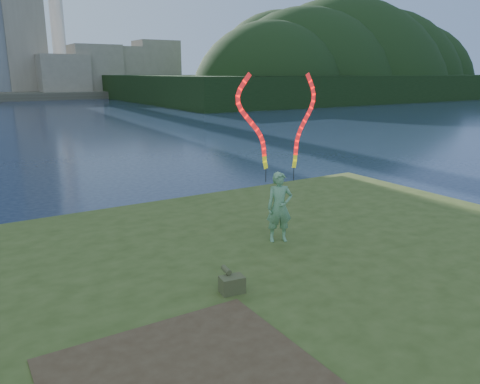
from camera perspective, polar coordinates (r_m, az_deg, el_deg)
ground at (r=9.86m, az=-2.60°, el=-12.43°), size 320.00×320.00×0.00m
grassy_knoll at (r=8.01m, az=5.77°, el=-16.52°), size 20.00×18.00×0.80m
dirt_patch at (r=6.14m, az=-6.27°, el=-21.99°), size 3.20×3.00×0.02m
wooded_hill at (r=93.11m, az=11.78°, el=11.43°), size 78.00×50.00×63.00m
woman_with_ribbons at (r=10.15m, az=4.89°, el=1.70°), size 1.88×0.79×3.95m
canvas_bag at (r=8.10m, az=-1.03°, el=-11.09°), size 0.44×0.50×0.39m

